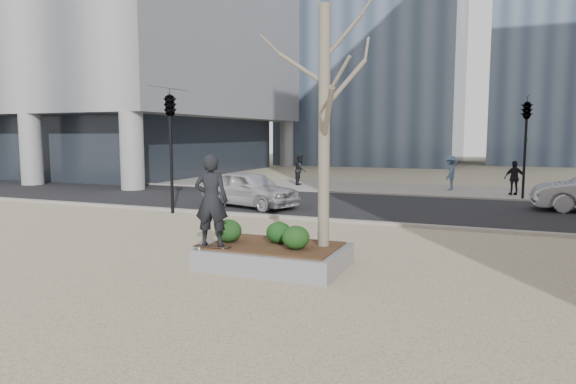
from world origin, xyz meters
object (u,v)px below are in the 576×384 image
at_px(skateboarder, 211,200).
at_px(police_car, 250,189).
at_px(skateboard, 212,248).
at_px(planter, 275,257).

bearing_deg(skateboarder, police_car, -83.09).
bearing_deg(skateboarder, skateboard, 180.00).
height_order(skateboard, skateboarder, skateboarder).
height_order(planter, police_car, police_car).
bearing_deg(police_car, planter, -133.37).
xyz_separation_m(planter, skateboard, (-1.10, -0.76, 0.26)).
height_order(planter, skateboarder, skateboarder).
bearing_deg(planter, police_car, 119.63).
bearing_deg(police_car, skateboard, -141.48).
relative_size(planter, skateboarder, 1.56).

